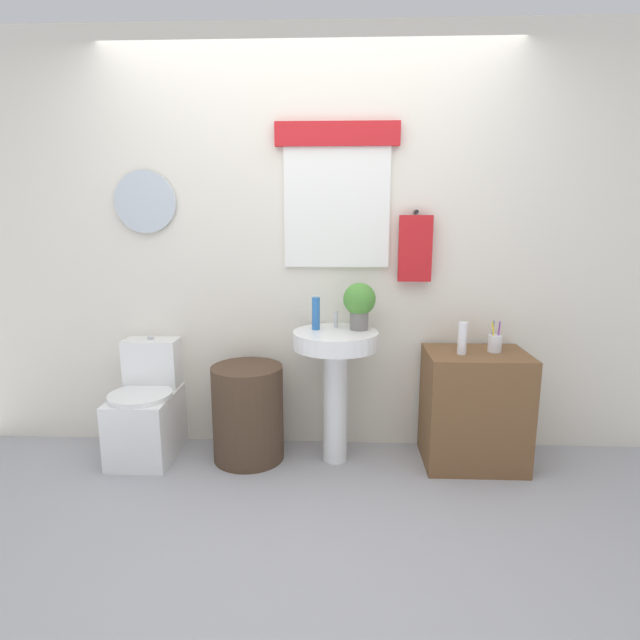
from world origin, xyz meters
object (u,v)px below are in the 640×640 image
object	(u,v)px
wooden_cabinet	(474,408)
lotion_bottle	(462,338)
pedestal_sink	(335,365)
laundry_hamper	(248,413)
soap_bottle	(316,313)
potted_plant	(359,302)
toilet	(147,411)
toothbrush_cup	(495,343)

from	to	relation	value
wooden_cabinet	lotion_bottle	size ratio (longest dim) A/B	3.68
pedestal_sink	wooden_cabinet	size ratio (longest dim) A/B	1.17
pedestal_sink	wooden_cabinet	xyz separation A→B (m)	(0.84, -0.00, -0.26)
wooden_cabinet	laundry_hamper	bearing A→B (deg)	180.00
laundry_hamper	soap_bottle	world-z (taller)	soap_bottle
pedestal_sink	potted_plant	size ratio (longest dim) A/B	2.89
laundry_hamper	wooden_cabinet	distance (m)	1.38
toilet	lotion_bottle	world-z (taller)	lotion_bottle
laundry_hamper	toothbrush_cup	xyz separation A→B (m)	(1.48, 0.02, 0.45)
toothbrush_cup	potted_plant	bearing A→B (deg)	177.15
laundry_hamper	lotion_bottle	distance (m)	1.37
wooden_cabinet	toothbrush_cup	world-z (taller)	toothbrush_cup
pedestal_sink	wooden_cabinet	world-z (taller)	pedestal_sink
toothbrush_cup	wooden_cabinet	bearing A→B (deg)	-169.00
potted_plant	wooden_cabinet	bearing A→B (deg)	-4.90
pedestal_sink	laundry_hamper	bearing A→B (deg)	-180.00
laundry_hamper	pedestal_sink	bearing A→B (deg)	0.00
toilet	toothbrush_cup	distance (m)	2.18
wooden_cabinet	pedestal_sink	bearing A→B (deg)	180.00
toilet	toothbrush_cup	world-z (taller)	toothbrush_cup
wooden_cabinet	toothbrush_cup	xyz separation A→B (m)	(0.10, 0.02, 0.40)
toilet	laundry_hamper	bearing A→B (deg)	-2.74
toilet	pedestal_sink	size ratio (longest dim) A/B	0.90
potted_plant	lotion_bottle	xyz separation A→B (m)	(0.60, -0.10, -0.19)
pedestal_sink	soap_bottle	world-z (taller)	soap_bottle
wooden_cabinet	potted_plant	world-z (taller)	potted_plant
laundry_hamper	pedestal_sink	size ratio (longest dim) A/B	0.73
wooden_cabinet	lotion_bottle	xyz separation A→B (m)	(-0.10, -0.04, 0.44)
laundry_hamper	wooden_cabinet	world-z (taller)	wooden_cabinet
soap_bottle	toothbrush_cup	distance (m)	1.08
potted_plant	lotion_bottle	bearing A→B (deg)	-9.52
laundry_hamper	toilet	bearing A→B (deg)	177.26
wooden_cabinet	potted_plant	xyz separation A→B (m)	(-0.70, 0.06, 0.64)
toilet	laundry_hamper	distance (m)	0.64
toilet	pedestal_sink	distance (m)	1.23
pedestal_sink	wooden_cabinet	bearing A→B (deg)	-0.00
toilet	lotion_bottle	bearing A→B (deg)	-2.11
toothbrush_cup	laundry_hamper	bearing A→B (deg)	-179.22
potted_plant	lotion_bottle	world-z (taller)	potted_plant
laundry_hamper	potted_plant	world-z (taller)	potted_plant
laundry_hamper	potted_plant	bearing A→B (deg)	5.05
lotion_bottle	toilet	bearing A→B (deg)	177.89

